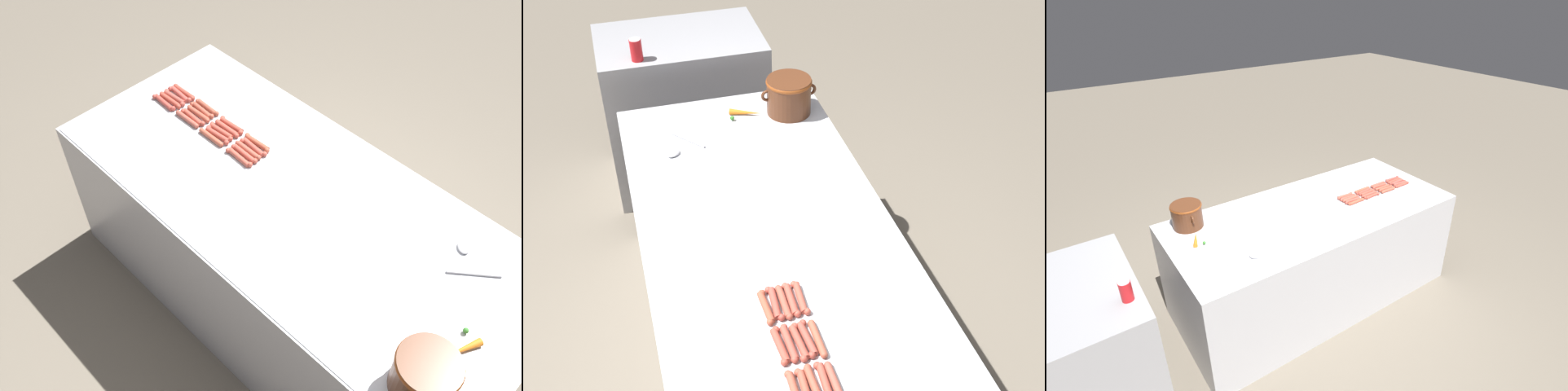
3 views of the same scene
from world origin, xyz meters
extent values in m
plane|color=#756B5B|center=(0.00, 0.00, 0.00)|extent=(20.00, 20.00, 0.00)
cube|color=#BCBCC1|center=(0.00, 0.00, 0.44)|extent=(1.04, 2.33, 0.88)
cube|color=silver|center=(0.00, 0.00, 0.88)|extent=(1.02, 2.28, 0.00)
cylinder|color=#B04738|center=(-0.12, -0.91, 0.89)|extent=(0.03, 0.14, 0.03)
sphere|color=#B04738|center=(-0.12, -0.98, 0.89)|extent=(0.03, 0.03, 0.03)
sphere|color=#B04738|center=(-0.12, -0.84, 0.89)|extent=(0.03, 0.03, 0.03)
cylinder|color=#AB503B|center=(-0.12, -0.73, 0.89)|extent=(0.03, 0.14, 0.03)
sphere|color=#AB503B|center=(-0.12, -0.80, 0.89)|extent=(0.03, 0.03, 0.03)
sphere|color=#AB503B|center=(-0.12, -0.66, 0.89)|extent=(0.03, 0.03, 0.03)
cylinder|color=#B74839|center=(-0.12, -0.54, 0.89)|extent=(0.04, 0.14, 0.03)
sphere|color=#B74839|center=(-0.12, -0.61, 0.89)|extent=(0.03, 0.03, 0.03)
sphere|color=#B74839|center=(-0.11, -0.47, 0.89)|extent=(0.03, 0.03, 0.03)
cylinder|color=#AF4F38|center=(-0.12, -0.36, 0.89)|extent=(0.03, 0.14, 0.03)
sphere|color=#AF4F38|center=(-0.12, -0.43, 0.89)|extent=(0.03, 0.03, 0.03)
sphere|color=#AF4F38|center=(-0.12, -0.29, 0.89)|extent=(0.03, 0.03, 0.03)
cylinder|color=#B84B41|center=(-0.09, -0.92, 0.89)|extent=(0.04, 0.14, 0.03)
sphere|color=#B84B41|center=(-0.08, -0.99, 0.89)|extent=(0.03, 0.03, 0.03)
sphere|color=#B84B41|center=(-0.09, -0.84, 0.89)|extent=(0.03, 0.03, 0.03)
cylinder|color=#AE4E3B|center=(-0.09, -0.73, 0.89)|extent=(0.03, 0.14, 0.03)
sphere|color=#AE4E3B|center=(-0.08, -0.81, 0.89)|extent=(0.03, 0.03, 0.03)
sphere|color=#AE4E3B|center=(-0.09, -0.66, 0.89)|extent=(0.03, 0.03, 0.03)
cylinder|color=#B74C3D|center=(-0.08, -0.54, 0.89)|extent=(0.03, 0.14, 0.03)
sphere|color=#B74C3D|center=(-0.09, -0.61, 0.89)|extent=(0.03, 0.03, 0.03)
sphere|color=#B74C3D|center=(-0.08, -0.47, 0.89)|extent=(0.03, 0.03, 0.03)
cylinder|color=#B6493C|center=(-0.08, -0.35, 0.89)|extent=(0.04, 0.14, 0.03)
sphere|color=#B6493C|center=(-0.08, -0.42, 0.89)|extent=(0.03, 0.03, 0.03)
sphere|color=#B6493C|center=(-0.09, -0.28, 0.89)|extent=(0.03, 0.03, 0.03)
cylinder|color=#AD4D42|center=(-0.05, -0.91, 0.89)|extent=(0.04, 0.14, 0.03)
sphere|color=#AD4D42|center=(-0.06, -0.98, 0.89)|extent=(0.03, 0.03, 0.03)
sphere|color=#AD4D42|center=(-0.05, -0.84, 0.89)|extent=(0.03, 0.03, 0.03)
cylinder|color=#AC503C|center=(-0.06, -0.73, 0.89)|extent=(0.03, 0.14, 0.03)
sphere|color=#AC503C|center=(-0.06, -0.80, 0.89)|extent=(0.03, 0.03, 0.03)
sphere|color=#AC503C|center=(-0.05, -0.66, 0.89)|extent=(0.03, 0.03, 0.03)
cylinder|color=#B1493A|center=(-0.05, -0.55, 0.89)|extent=(0.04, 0.14, 0.03)
sphere|color=#B1493A|center=(-0.05, -0.62, 0.89)|extent=(0.03, 0.03, 0.03)
sphere|color=#B1493A|center=(-0.05, -0.47, 0.89)|extent=(0.03, 0.03, 0.03)
cylinder|color=#AD503E|center=(-0.05, -0.36, 0.89)|extent=(0.03, 0.14, 0.03)
sphere|color=#AD503E|center=(-0.05, -0.43, 0.89)|extent=(0.03, 0.03, 0.03)
sphere|color=#AD503E|center=(-0.05, -0.28, 0.89)|extent=(0.03, 0.03, 0.03)
cylinder|color=#AE4738|center=(-0.02, -0.91, 0.89)|extent=(0.03, 0.14, 0.03)
sphere|color=#AE4738|center=(-0.02, -0.98, 0.89)|extent=(0.03, 0.03, 0.03)
sphere|color=#AE4738|center=(-0.02, -0.84, 0.89)|extent=(0.03, 0.03, 0.03)
cylinder|color=#B74A3B|center=(-0.02, -0.73, 0.89)|extent=(0.03, 0.14, 0.03)
sphere|color=#B74A3B|center=(-0.01, -0.80, 0.89)|extent=(0.03, 0.03, 0.03)
sphere|color=#B74A3B|center=(-0.02, -0.66, 0.89)|extent=(0.03, 0.03, 0.03)
cylinder|color=#AB483B|center=(-0.02, -0.54, 0.89)|extent=(0.04, 0.14, 0.03)
sphere|color=#AB483B|center=(-0.02, -0.61, 0.89)|extent=(0.03, 0.03, 0.03)
sphere|color=#AB483B|center=(-0.01, -0.47, 0.89)|extent=(0.03, 0.03, 0.03)
cylinder|color=#B74C3D|center=(-0.02, -0.35, 0.89)|extent=(0.03, 0.14, 0.03)
sphere|color=#B74C3D|center=(-0.02, -0.42, 0.89)|extent=(0.03, 0.03, 0.03)
sphere|color=#B74C3D|center=(-0.02, -0.28, 0.89)|extent=(0.03, 0.03, 0.03)
cylinder|color=#B6453A|center=(0.01, -0.92, 0.89)|extent=(0.04, 0.14, 0.03)
sphere|color=#B6453A|center=(0.02, -0.99, 0.89)|extent=(0.03, 0.03, 0.03)
sphere|color=#B6453A|center=(0.01, -0.85, 0.89)|extent=(0.03, 0.03, 0.03)
cylinder|color=#AB5141|center=(0.01, -0.73, 0.89)|extent=(0.03, 0.14, 0.03)
sphere|color=#AB5141|center=(0.01, -0.81, 0.89)|extent=(0.03, 0.03, 0.03)
sphere|color=#AB5141|center=(0.01, -0.66, 0.89)|extent=(0.03, 0.03, 0.03)
cylinder|color=#B2533D|center=(0.01, -0.55, 0.89)|extent=(0.03, 0.14, 0.03)
sphere|color=#B2533D|center=(0.01, -0.62, 0.89)|extent=(0.03, 0.03, 0.03)
sphere|color=#B2533D|center=(0.01, -0.48, 0.89)|extent=(0.03, 0.03, 0.03)
cylinder|color=#B84E3D|center=(0.01, -0.35, 0.89)|extent=(0.04, 0.14, 0.03)
sphere|color=#B84E3D|center=(0.02, -0.42, 0.89)|extent=(0.03, 0.03, 0.03)
sphere|color=#B84E3D|center=(0.01, -0.28, 0.89)|extent=(0.03, 0.03, 0.03)
cylinder|color=#562D19|center=(0.34, 0.92, 0.98)|extent=(0.23, 0.23, 0.19)
torus|color=brown|center=(0.34, 0.92, 1.06)|extent=(0.23, 0.23, 0.03)
torus|color=#562D19|center=(0.22, 0.92, 1.00)|extent=(0.07, 0.02, 0.07)
cylinder|color=#B7B7BC|center=(-0.21, 0.80, 0.89)|extent=(0.15, 0.18, 0.01)
ellipsoid|color=#B7B7BC|center=(-0.29, 0.70, 0.89)|extent=(0.09, 0.08, 0.02)
cone|color=orange|center=(0.12, 0.95, 0.90)|extent=(0.17, 0.09, 0.03)
sphere|color=#387F2D|center=(0.04, 0.92, 0.90)|extent=(0.02, 0.02, 0.02)
camera|label=1|loc=(1.34, 1.13, 2.89)|focal=40.59mm
camera|label=2|loc=(-0.51, -1.98, 2.73)|focal=46.94mm
camera|label=3|loc=(-2.29, 1.66, 2.53)|focal=27.72mm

